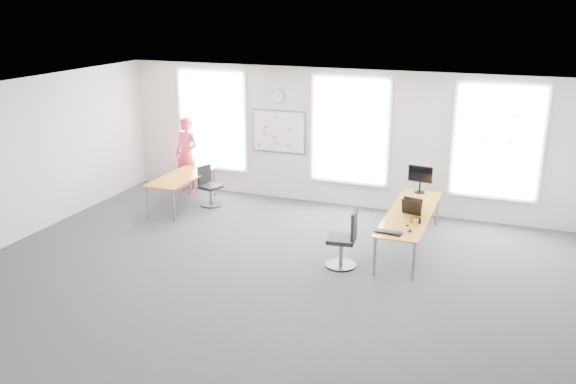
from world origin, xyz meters
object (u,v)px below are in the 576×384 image
at_px(chair_right, 345,242).
at_px(monitor, 420,177).
at_px(chair_left, 209,188).
at_px(headphones, 415,220).
at_px(desk_left, 182,178).
at_px(person, 187,155).
at_px(keyboard, 389,232).
at_px(desk_right, 410,214).

relative_size(chair_right, monitor, 1.85).
bearing_deg(chair_left, headphones, -89.48).
bearing_deg(desk_left, chair_left, 28.77).
distance_m(desk_left, headphones, 5.40).
relative_size(person, keyboard, 3.90).
bearing_deg(person, chair_left, -19.96).
relative_size(chair_right, headphones, 5.26).
height_order(desk_right, monitor, monitor).
height_order(chair_right, person, person).
xyz_separation_m(desk_right, monitor, (-0.04, 1.22, 0.38)).
distance_m(desk_left, monitor, 5.11).
bearing_deg(chair_left, desk_right, -83.63).
relative_size(desk_right, monitor, 5.21).
relative_size(chair_right, keyboard, 2.21).
distance_m(desk_right, chair_left, 4.67).
bearing_deg(desk_left, headphones, -12.04).
bearing_deg(person, desk_left, -50.65).
height_order(desk_left, chair_left, chair_left).
bearing_deg(desk_right, monitor, 91.89).
relative_size(desk_left, monitor, 3.48).
distance_m(desk_left, chair_left, 0.63).
height_order(chair_left, person, person).
height_order(desk_right, desk_left, same).
xyz_separation_m(desk_right, chair_right, (-0.88, -1.22, -0.21)).
xyz_separation_m(chair_right, headphones, (1.06, 0.67, 0.30)).
relative_size(chair_right, chair_left, 1.15).
distance_m(keyboard, headphones, 0.71).
bearing_deg(desk_right, keyboard, -97.12).
bearing_deg(person, desk_right, 0.72).
bearing_deg(person, headphones, -3.84).
bearing_deg(monitor, headphones, -75.81).
distance_m(chair_right, keyboard, 0.78).
height_order(desk_left, chair_right, chair_right).
bearing_deg(chair_right, person, -127.79).
distance_m(chair_left, keyboard, 4.89).
distance_m(chair_right, person, 5.40).
bearing_deg(desk_right, headphones, -71.89).
bearing_deg(monitor, keyboard, -85.45).
distance_m(chair_right, headphones, 1.29).
bearing_deg(monitor, chair_left, -168.36).
bearing_deg(keyboard, desk_left, 170.55).
relative_size(chair_left, monitor, 1.61).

